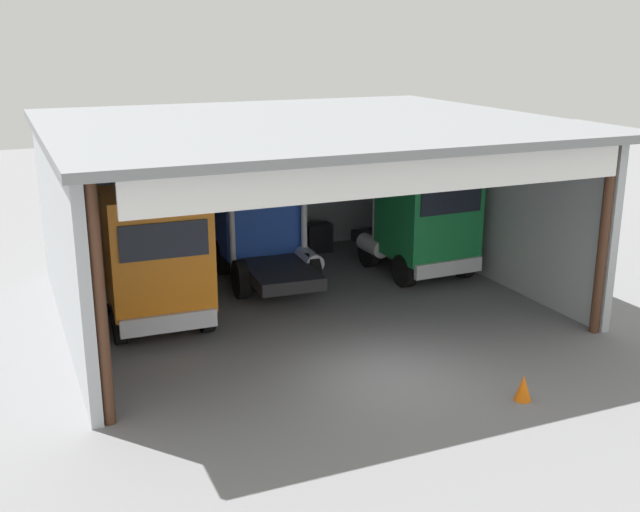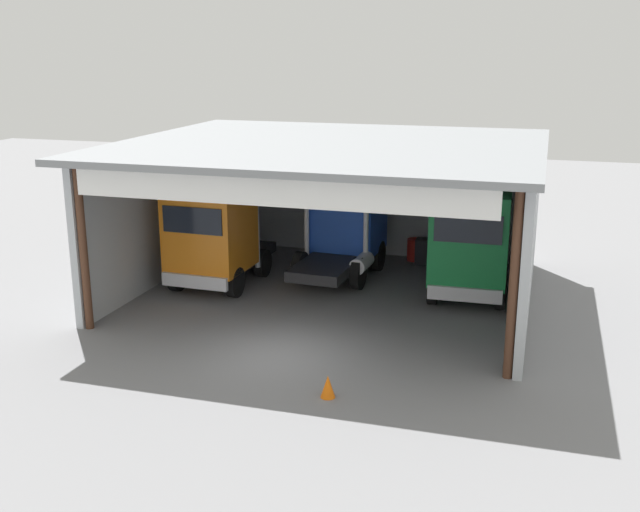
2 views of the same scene
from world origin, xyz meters
name	(u,v)px [view 2 (image 2 of 2)]	position (x,y,z in m)	size (l,w,h in m)	color
ground_plane	(280,353)	(0.00, 0.00, 0.00)	(80.00, 80.00, 0.00)	slate
workshop_shed	(341,184)	(0.00, 6.25, 3.61)	(13.24, 11.93, 5.17)	#ADB2B7
truck_orange_right_bay	(214,234)	(-4.13, 4.91, 1.91)	(2.66, 5.11, 3.65)	orange
truck_blue_center_bay	(345,227)	(-0.26, 7.80, 1.76)	(2.70, 5.16, 3.37)	#1E47B7
truck_green_center_right_bay	(469,243)	(4.41, 6.03, 1.94)	(2.70, 4.73, 3.71)	#197F3D
oil_drum	(415,250)	(1.93, 10.27, 0.43)	(0.58, 0.58, 0.87)	#B21E19
tool_cart	(428,252)	(2.51, 9.85, 0.50)	(0.90, 0.60, 1.00)	black
traffic_cone	(328,386)	(2.01, -2.24, 0.28)	(0.36, 0.36, 0.56)	orange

